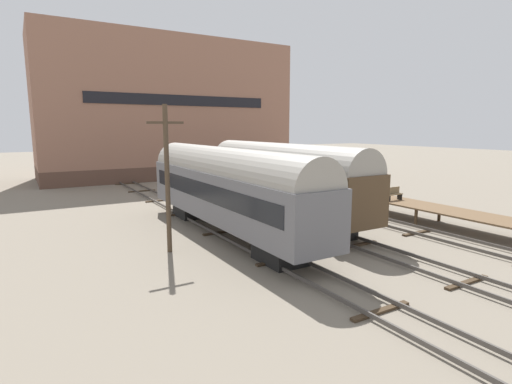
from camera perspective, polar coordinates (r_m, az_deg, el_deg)
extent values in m
plane|color=slate|center=(24.00, 9.22, -5.81)|extent=(200.00, 200.00, 0.00)
cube|color=#4C4742|center=(20.89, -2.81, -7.46)|extent=(0.08, 60.00, 0.16)
cube|color=#4C4742|center=(21.57, 0.58, -6.91)|extent=(0.08, 60.00, 0.16)
cube|color=#3D2D1E|center=(14.65, 17.38, -15.92)|extent=(2.60, 0.24, 0.10)
cube|color=#3D2D1E|center=(18.84, 3.51, -9.76)|extent=(2.60, 0.24, 0.10)
cube|color=#3D2D1E|center=(23.82, -4.68, -5.71)|extent=(2.60, 0.24, 0.10)
cube|color=#3D2D1E|center=(29.18, -9.89, -3.04)|extent=(2.60, 0.24, 0.10)
cube|color=#3D2D1E|center=(34.75, -13.44, -1.19)|extent=(2.60, 0.24, 0.10)
cube|color=#3D2D1E|center=(40.45, -15.99, 0.14)|extent=(2.60, 0.24, 0.10)
cube|color=#3D2D1E|center=(46.22, -17.91, 1.14)|extent=(2.60, 0.24, 0.10)
cube|color=#4C4742|center=(23.51, 7.88, -5.64)|extent=(0.08, 60.00, 0.16)
cube|color=#4C4742|center=(24.41, 10.53, -5.16)|extent=(0.08, 60.00, 0.16)
cube|color=#3D2D1E|center=(18.38, 27.90, -11.35)|extent=(2.60, 0.24, 0.10)
cube|color=#3D2D1E|center=(21.86, 14.31, -7.34)|extent=(2.60, 0.24, 0.10)
cube|color=#3D2D1E|center=(26.28, 5.01, -4.30)|extent=(2.60, 0.24, 0.10)
cube|color=#3D2D1E|center=(31.22, -1.43, -2.10)|extent=(2.60, 0.24, 0.10)
cube|color=#3D2D1E|center=(36.48, -6.06, -0.51)|extent=(2.60, 0.24, 0.10)
cube|color=#3D2D1E|center=(41.95, -9.50, 0.68)|extent=(2.60, 0.24, 0.10)
cube|color=#3D2D1E|center=(47.54, -12.14, 1.60)|extent=(2.60, 0.24, 0.10)
cube|color=#4C4742|center=(26.78, 16.15, -4.09)|extent=(0.08, 60.00, 0.16)
cube|color=#4C4742|center=(27.83, 18.18, -3.69)|extent=(0.08, 60.00, 0.16)
cube|color=#3D2D1E|center=(25.49, 22.19, -5.38)|extent=(2.60, 0.24, 0.10)
cube|color=#3D2D1E|center=(29.36, 12.84, -3.06)|extent=(2.60, 0.24, 0.10)
cube|color=#3D2D1E|center=(33.86, 5.84, -1.26)|extent=(2.60, 0.24, 0.10)
cube|color=#3D2D1E|center=(38.76, 0.55, 0.12)|extent=(2.60, 0.24, 0.10)
cube|color=#3D2D1E|center=(43.94, -3.52, 1.18)|extent=(2.60, 0.24, 0.10)
cube|color=#3D2D1E|center=(49.31, -6.72, 2.01)|extent=(2.60, 0.24, 0.10)
cube|color=black|center=(31.31, -1.61, -1.23)|extent=(1.80, 2.40, 1.00)
cube|color=black|center=(23.18, 10.76, -5.12)|extent=(1.80, 2.40, 1.00)
cube|color=#4C3823|center=(26.74, 3.68, 1.05)|extent=(2.92, 15.61, 2.77)
cube|color=black|center=(26.70, 3.68, 1.75)|extent=(2.96, 14.36, 1.00)
cylinder|color=gray|center=(26.58, 3.71, 4.00)|extent=(2.78, 15.30, 2.78)
cube|color=black|center=(28.31, -9.29, -2.47)|extent=(1.80, 2.40, 1.00)
cube|color=black|center=(18.70, 3.53, -8.46)|extent=(1.80, 2.40, 1.00)
cube|color=slate|center=(22.95, -4.28, -0.39)|extent=(2.85, 17.15, 2.71)
cube|color=black|center=(22.90, -4.29, 0.42)|extent=(2.89, 15.78, 0.98)
cylinder|color=gray|center=(22.77, -4.33, 2.98)|extent=(2.71, 16.81, 2.71)
cube|color=brown|center=(28.14, 23.41, -1.97)|extent=(2.67, 13.01, 0.10)
cylinder|color=brown|center=(31.47, 12.68, -1.37)|extent=(0.20, 0.20, 1.03)
cylinder|color=brown|center=(33.12, 15.67, -0.97)|extent=(0.20, 0.20, 1.03)
cylinder|color=brown|center=(27.31, 21.87, -3.41)|extent=(0.20, 0.20, 1.03)
cylinder|color=brown|center=(29.20, 24.71, -2.81)|extent=(0.20, 0.20, 1.03)
cube|color=brown|center=(29.44, 19.12, -0.31)|extent=(1.40, 0.40, 0.06)
cube|color=brown|center=(29.51, 18.89, 0.23)|extent=(1.40, 0.06, 0.45)
cube|color=black|center=(29.03, 18.34, -0.85)|extent=(0.06, 0.40, 0.40)
cube|color=black|center=(29.93, 19.83, -0.64)|extent=(0.06, 0.40, 0.40)
cylinder|color=#282833|center=(20.17, 10.56, -7.55)|extent=(0.12, 0.12, 0.81)
cylinder|color=#282833|center=(20.30, 10.99, -7.46)|extent=(0.12, 0.12, 0.81)
cylinder|color=gray|center=(20.04, 10.84, -5.47)|extent=(0.32, 0.32, 0.68)
sphere|color=tan|center=(19.93, 10.88, -4.22)|extent=(0.22, 0.22, 0.22)
cylinder|color=#473828|center=(19.96, -12.55, 1.69)|extent=(0.24, 0.24, 7.27)
cube|color=#473828|center=(19.80, -12.83, 9.64)|extent=(1.80, 0.12, 0.12)
cube|color=brown|center=(53.49, -12.26, 3.27)|extent=(30.59, 10.76, 1.69)
cube|color=#936651|center=(53.32, -12.58, 12.32)|extent=(30.59, 10.76, 15.18)
cube|color=black|center=(48.21, -10.49, 12.74)|extent=(21.42, 0.10, 1.20)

